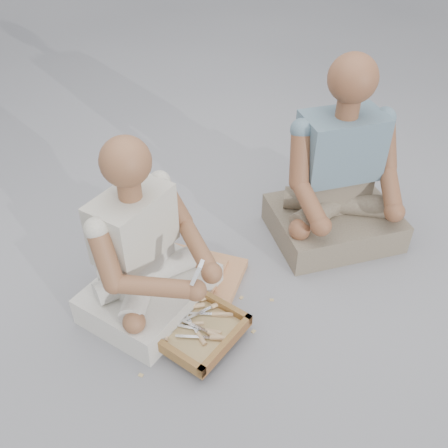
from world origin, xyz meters
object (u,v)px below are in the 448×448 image
(tool_tray, at_px, (188,323))
(companion, at_px, (338,183))
(craftsman, at_px, (145,257))
(carved_panel, at_px, (172,277))

(tool_tray, distance_m, companion, 1.08)
(companion, bearing_deg, craftsman, 13.27)
(tool_tray, relative_size, craftsman, 0.61)
(carved_panel, bearing_deg, craftsman, -101.16)
(craftsman, height_order, companion, companion)
(craftsman, distance_m, companion, 1.10)
(tool_tray, height_order, craftsman, craftsman)
(companion, bearing_deg, tool_tray, 26.98)
(tool_tray, bearing_deg, companion, 60.81)
(tool_tray, relative_size, companion, 0.54)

